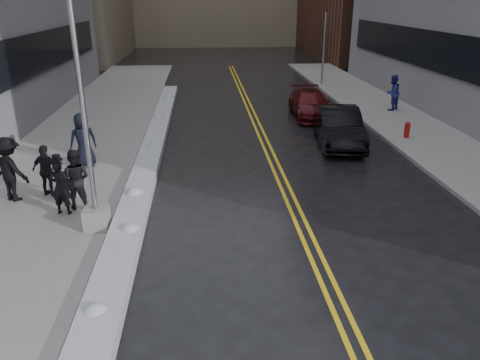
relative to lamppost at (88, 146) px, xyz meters
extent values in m
plane|color=black|center=(3.30, -2.00, -2.53)|extent=(160.00, 160.00, 0.00)
cube|color=gray|center=(-2.45, 8.00, -2.46)|extent=(5.50, 50.00, 0.15)
cube|color=gray|center=(13.30, 8.00, -2.46)|extent=(4.00, 50.00, 0.15)
cube|color=gold|center=(5.65, 8.00, -2.53)|extent=(0.12, 50.00, 0.01)
cube|color=gold|center=(5.95, 8.00, -2.53)|extent=(0.12, 50.00, 0.01)
cube|color=#B8BBC2|center=(0.85, 6.00, -2.36)|extent=(0.90, 30.00, 0.34)
cube|color=gray|center=(0.00, 0.00, -2.08)|extent=(0.65, 0.65, 0.60)
cylinder|color=gray|center=(0.00, 0.00, 1.72)|extent=(0.14, 0.14, 7.00)
cylinder|color=maroon|center=(12.30, 8.00, -2.08)|extent=(0.24, 0.24, 0.60)
sphere|color=maroon|center=(12.30, 8.00, -1.78)|extent=(0.26, 0.26, 0.26)
cylinder|color=maroon|center=(12.30, 8.00, -2.03)|extent=(0.25, 0.10, 0.10)
cylinder|color=gray|center=(11.80, 22.00, 0.12)|extent=(0.14, 0.14, 5.00)
imported|color=#594C0C|center=(11.80, 22.00, 3.12)|extent=(0.16, 0.20, 1.00)
imported|color=black|center=(-1.18, 1.03, -1.55)|extent=(0.66, 0.49, 1.68)
imported|color=black|center=(-0.84, 1.43, -1.45)|extent=(0.99, 0.81, 1.86)
imported|color=black|center=(-1.46, 5.21, -1.36)|extent=(1.19, 1.03, 2.05)
imported|color=black|center=(-2.00, 2.47, -1.54)|extent=(1.07, 0.68, 1.69)
imported|color=black|center=(-3.00, 2.18, -1.36)|extent=(1.53, 1.32, 2.05)
imported|color=navy|center=(13.67, 13.42, -1.40)|extent=(1.21, 1.19, 1.97)
imported|color=black|center=(8.99, 7.65, -1.71)|extent=(2.31, 5.14, 1.64)
imported|color=#450B0E|center=(8.89, 12.84, -1.84)|extent=(2.17, 4.90, 1.40)
camera|label=1|loc=(3.03, -11.97, 3.67)|focal=35.00mm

